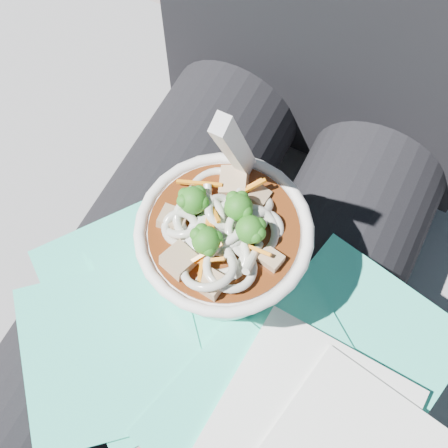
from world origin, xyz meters
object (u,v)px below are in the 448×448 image
at_px(person_body, 252,226).
at_px(plastic_bag, 215,331).
at_px(stone_ledge, 260,286).
at_px(lap, 208,319).
at_px(udon_bowl, 224,243).

distance_m(person_body, plastic_bag, 0.13).
xyz_separation_m(stone_ledge, person_body, (0.00, -0.06, 0.32)).
bearing_deg(person_body, plastic_bag, -79.35).
bearing_deg(lap, stone_ledge, 90.00).
xyz_separation_m(plastic_bag, udon_bowl, (-0.02, 0.05, 0.06)).
bearing_deg(lap, udon_bowl, 81.74).
relative_size(lap, plastic_bag, 1.29).
bearing_deg(plastic_bag, udon_bowl, 109.75).
height_order(lap, person_body, person_body).
height_order(lap, udon_bowl, udon_bowl).
bearing_deg(plastic_bag, person_body, 100.65).
xyz_separation_m(stone_ledge, lap, (0.00, -0.15, 0.28)).
height_order(person_body, udon_bowl, person_body).
height_order(stone_ledge, person_body, person_body).
distance_m(stone_ledge, person_body, 0.32).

